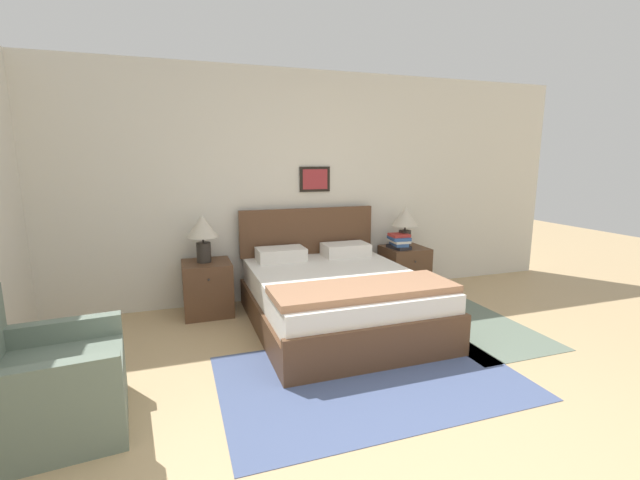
% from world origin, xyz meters
% --- Properties ---
extents(ground_plane, '(16.00, 16.00, 0.00)m').
position_xyz_m(ground_plane, '(0.00, 0.00, 0.00)').
color(ground_plane, tan).
extents(wall_back, '(7.46, 0.09, 2.60)m').
position_xyz_m(wall_back, '(0.00, 3.03, 1.30)').
color(wall_back, silver).
rests_on(wall_back, ground_plane).
extents(area_rug_main, '(2.22, 1.44, 0.01)m').
position_xyz_m(area_rug_main, '(0.15, 0.92, 0.00)').
color(area_rug_main, '#47567F').
rests_on(area_rug_main, ground_plane).
extents(area_rug_bedside, '(0.95, 1.59, 0.01)m').
position_xyz_m(area_rug_bedside, '(1.54, 1.55, 0.00)').
color(area_rug_bedside, slate).
rests_on(area_rug_bedside, ground_plane).
extents(bed, '(1.59, 1.97, 1.06)m').
position_xyz_m(bed, '(0.29, 1.98, 0.29)').
color(bed, brown).
rests_on(bed, ground_plane).
extents(armchair, '(0.85, 0.86, 0.86)m').
position_xyz_m(armchair, '(-1.96, 0.97, 0.29)').
color(armchair, slate).
rests_on(armchair, ground_plane).
extents(nightstand_near_window, '(0.49, 0.50, 0.56)m').
position_xyz_m(nightstand_near_window, '(-0.88, 2.71, 0.28)').
color(nightstand_near_window, brown).
rests_on(nightstand_near_window, ground_plane).
extents(nightstand_by_door, '(0.49, 0.50, 0.56)m').
position_xyz_m(nightstand_by_door, '(1.46, 2.71, 0.28)').
color(nightstand_by_door, brown).
rests_on(nightstand_by_door, ground_plane).
extents(table_lamp_near_window, '(0.32, 0.32, 0.50)m').
position_xyz_m(table_lamp_near_window, '(-0.90, 2.72, 0.90)').
color(table_lamp_near_window, '#2D2823').
rests_on(table_lamp_near_window, nightstand_near_window).
extents(table_lamp_by_door, '(0.32, 0.32, 0.50)m').
position_xyz_m(table_lamp_by_door, '(1.46, 2.72, 0.90)').
color(table_lamp_by_door, '#2D2823').
rests_on(table_lamp_by_door, nightstand_by_door).
extents(book_thick_bottom, '(0.21, 0.30, 0.04)m').
position_xyz_m(book_thick_bottom, '(1.35, 2.66, 0.58)').
color(book_thick_bottom, '#232328').
rests_on(book_thick_bottom, nightstand_by_door).
extents(book_hardcover_middle, '(0.19, 0.29, 0.04)m').
position_xyz_m(book_hardcover_middle, '(1.35, 2.66, 0.62)').
color(book_hardcover_middle, '#335693').
rests_on(book_hardcover_middle, book_thick_bottom).
extents(book_novel_upper, '(0.21, 0.28, 0.03)m').
position_xyz_m(book_novel_upper, '(1.35, 2.66, 0.66)').
color(book_novel_upper, silver).
rests_on(book_novel_upper, book_hardcover_middle).
extents(book_slim_near_top, '(0.24, 0.28, 0.04)m').
position_xyz_m(book_slim_near_top, '(1.35, 2.66, 0.69)').
color(book_slim_near_top, '#335693').
rests_on(book_slim_near_top, book_novel_upper).
extents(book_paperback_top, '(0.22, 0.21, 0.03)m').
position_xyz_m(book_paperback_top, '(1.35, 2.66, 0.73)').
color(book_paperback_top, '#B7332D').
rests_on(book_paperback_top, book_slim_near_top).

